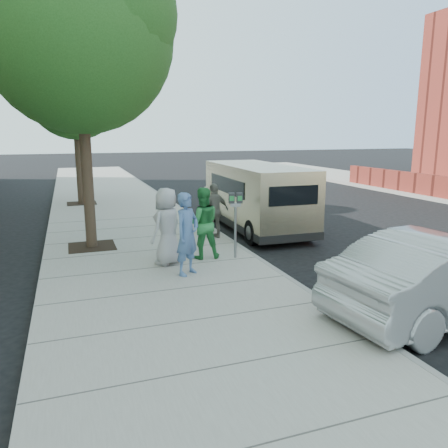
{
  "coord_description": "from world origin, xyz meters",
  "views": [
    {
      "loc": [
        -2.77,
        -9.38,
        3.14
      ],
      "look_at": [
        0.48,
        -0.29,
        1.1
      ],
      "focal_mm": 35.0,
      "sensor_mm": 36.0,
      "label": 1
    }
  ],
  "objects_px": {
    "van": "(255,196)",
    "person_officer": "(187,234)",
    "parking_meter": "(235,211)",
    "person_gray_shirt": "(167,226)",
    "tree_near": "(80,30)",
    "tree_far": "(75,88)",
    "sedan": "(448,276)",
    "person_green_shirt": "(202,223)",
    "person_striped_polo": "(215,211)"
  },
  "relations": [
    {
      "from": "van",
      "to": "person_officer",
      "type": "xyz_separation_m",
      "value": [
        -3.4,
        -4.19,
        -0.08
      ]
    },
    {
      "from": "parking_meter",
      "to": "person_gray_shirt",
      "type": "distance_m",
      "value": 1.67
    },
    {
      "from": "tree_near",
      "to": "tree_far",
      "type": "relative_size",
      "value": 1.16
    },
    {
      "from": "parking_meter",
      "to": "sedan",
      "type": "bearing_deg",
      "value": -46.28
    },
    {
      "from": "tree_far",
      "to": "van",
      "type": "bearing_deg",
      "value": -51.53
    },
    {
      "from": "parking_meter",
      "to": "person_green_shirt",
      "type": "bearing_deg",
      "value": 176.5
    },
    {
      "from": "sedan",
      "to": "tree_near",
      "type": "bearing_deg",
      "value": 33.57
    },
    {
      "from": "parking_meter",
      "to": "van",
      "type": "relative_size",
      "value": 0.28
    },
    {
      "from": "van",
      "to": "parking_meter",
      "type": "bearing_deg",
      "value": -119.1
    },
    {
      "from": "van",
      "to": "person_gray_shirt",
      "type": "xyz_separation_m",
      "value": [
        -3.64,
        -3.3,
        -0.08
      ]
    },
    {
      "from": "tree_far",
      "to": "parking_meter",
      "type": "relative_size",
      "value": 4.1
    },
    {
      "from": "person_green_shirt",
      "to": "van",
      "type": "bearing_deg",
      "value": -124.51
    },
    {
      "from": "tree_near",
      "to": "tree_far",
      "type": "distance_m",
      "value": 7.63
    },
    {
      "from": "person_green_shirt",
      "to": "person_striped_polo",
      "type": "xyz_separation_m",
      "value": [
        0.92,
        1.82,
        -0.07
      ]
    },
    {
      "from": "van",
      "to": "person_officer",
      "type": "height_order",
      "value": "van"
    },
    {
      "from": "person_officer",
      "to": "person_striped_polo",
      "type": "distance_m",
      "value": 3.3
    },
    {
      "from": "sedan",
      "to": "person_gray_shirt",
      "type": "distance_m",
      "value": 5.76
    },
    {
      "from": "van",
      "to": "person_officer",
      "type": "distance_m",
      "value": 5.39
    },
    {
      "from": "tree_far",
      "to": "sedan",
      "type": "bearing_deg",
      "value": -68.73
    },
    {
      "from": "van",
      "to": "person_green_shirt",
      "type": "height_order",
      "value": "van"
    },
    {
      "from": "van",
      "to": "person_gray_shirt",
      "type": "relative_size",
      "value": 3.25
    },
    {
      "from": "tree_near",
      "to": "person_officer",
      "type": "relative_size",
      "value": 4.27
    },
    {
      "from": "person_officer",
      "to": "person_striped_polo",
      "type": "relative_size",
      "value": 1.12
    },
    {
      "from": "person_gray_shirt",
      "to": "person_striped_polo",
      "type": "bearing_deg",
      "value": -170.79
    },
    {
      "from": "parking_meter",
      "to": "person_gray_shirt",
      "type": "height_order",
      "value": "person_gray_shirt"
    },
    {
      "from": "parking_meter",
      "to": "van",
      "type": "bearing_deg",
      "value": 74.27
    },
    {
      "from": "tree_far",
      "to": "van",
      "type": "relative_size",
      "value": 1.13
    },
    {
      "from": "van",
      "to": "tree_near",
      "type": "bearing_deg",
      "value": -166.48
    },
    {
      "from": "person_officer",
      "to": "tree_far",
      "type": "bearing_deg",
      "value": 62.5
    },
    {
      "from": "tree_near",
      "to": "parking_meter",
      "type": "height_order",
      "value": "tree_near"
    },
    {
      "from": "parking_meter",
      "to": "person_gray_shirt",
      "type": "xyz_separation_m",
      "value": [
        -1.65,
        0.06,
        -0.26
      ]
    },
    {
      "from": "tree_near",
      "to": "person_officer",
      "type": "xyz_separation_m",
      "value": [
        1.77,
        -3.09,
        -4.51
      ]
    },
    {
      "from": "person_officer",
      "to": "person_striped_polo",
      "type": "xyz_separation_m",
      "value": [
        1.58,
        2.89,
        -0.09
      ]
    },
    {
      "from": "person_gray_shirt",
      "to": "person_officer",
      "type": "bearing_deg",
      "value": 66.57
    },
    {
      "from": "person_officer",
      "to": "parking_meter",
      "type": "bearing_deg",
      "value": -6.49
    },
    {
      "from": "van",
      "to": "sedan",
      "type": "height_order",
      "value": "van"
    },
    {
      "from": "person_officer",
      "to": "person_gray_shirt",
      "type": "height_order",
      "value": "person_gray_shirt"
    },
    {
      "from": "person_green_shirt",
      "to": "person_officer",
      "type": "bearing_deg",
      "value": 65.4
    },
    {
      "from": "tree_near",
      "to": "van",
      "type": "xyz_separation_m",
      "value": [
        5.17,
        1.09,
        -4.43
      ]
    },
    {
      "from": "person_green_shirt",
      "to": "sedan",
      "type": "bearing_deg",
      "value": 131.45
    },
    {
      "from": "sedan",
      "to": "person_striped_polo",
      "type": "xyz_separation_m",
      "value": [
        -2.11,
        6.21,
        0.19
      ]
    },
    {
      "from": "person_green_shirt",
      "to": "person_striped_polo",
      "type": "height_order",
      "value": "person_green_shirt"
    },
    {
      "from": "parking_meter",
      "to": "person_officer",
      "type": "xyz_separation_m",
      "value": [
        -1.41,
        -0.83,
        -0.27
      ]
    },
    {
      "from": "tree_near",
      "to": "tree_far",
      "type": "xyz_separation_m",
      "value": [
        -0.0,
        7.6,
        -0.66
      ]
    },
    {
      "from": "van",
      "to": "sedan",
      "type": "relative_size",
      "value": 1.27
    },
    {
      "from": "tree_near",
      "to": "person_gray_shirt",
      "type": "height_order",
      "value": "tree_near"
    },
    {
      "from": "tree_near",
      "to": "parking_meter",
      "type": "distance_m",
      "value": 5.77
    },
    {
      "from": "tree_near",
      "to": "person_gray_shirt",
      "type": "distance_m",
      "value": 5.25
    },
    {
      "from": "tree_far",
      "to": "person_striped_polo",
      "type": "bearing_deg",
      "value": -66.78
    },
    {
      "from": "tree_near",
      "to": "parking_meter",
      "type": "xyz_separation_m",
      "value": [
        3.18,
        -2.27,
        -4.25
      ]
    }
  ]
}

